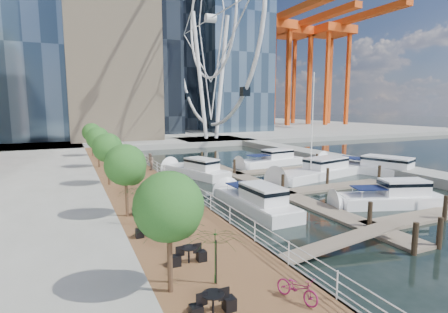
% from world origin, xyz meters
% --- Properties ---
extents(ground, '(520.00, 520.00, 0.00)m').
position_xyz_m(ground, '(0.00, 0.00, 0.00)').
color(ground, black).
rests_on(ground, ground).
extents(boardwalk, '(6.00, 60.00, 1.00)m').
position_xyz_m(boardwalk, '(-9.00, 15.00, 0.50)').
color(boardwalk, brown).
rests_on(boardwalk, ground).
extents(seawall, '(0.25, 60.00, 1.00)m').
position_xyz_m(seawall, '(-6.00, 15.00, 0.50)').
color(seawall, '#595954').
rests_on(seawall, ground).
extents(land_far, '(200.00, 114.00, 1.00)m').
position_xyz_m(land_far, '(0.00, 102.00, 0.50)').
color(land_far, gray).
rests_on(land_far, ground).
extents(breakwater, '(4.00, 60.00, 1.00)m').
position_xyz_m(breakwater, '(20.00, 20.00, 0.50)').
color(breakwater, gray).
rests_on(breakwater, ground).
extents(pier, '(14.00, 12.00, 1.00)m').
position_xyz_m(pier, '(14.00, 52.00, 0.50)').
color(pier, gray).
rests_on(pier, ground).
extents(railing, '(0.10, 60.00, 1.05)m').
position_xyz_m(railing, '(-6.10, 15.00, 1.52)').
color(railing, white).
rests_on(railing, boardwalk).
extents(floating_docks, '(16.00, 34.00, 2.60)m').
position_xyz_m(floating_docks, '(7.97, 9.98, 0.49)').
color(floating_docks, '#6D6051').
rests_on(floating_docks, ground).
extents(ferris_wheel, '(5.80, 45.60, 47.80)m').
position_xyz_m(ferris_wheel, '(14.00, 52.00, 25.92)').
color(ferris_wheel, white).
rests_on(ferris_wheel, ground).
extents(port_cranes, '(40.00, 52.00, 38.00)m').
position_xyz_m(port_cranes, '(67.67, 95.67, 20.00)').
color(port_cranes, '#D84C14').
rests_on(port_cranes, ground).
extents(street_trees, '(2.60, 42.60, 4.60)m').
position_xyz_m(street_trees, '(-11.40, 14.00, 4.29)').
color(street_trees, '#3F2B1C').
rests_on(street_trees, ground).
extents(cafe_tables, '(2.50, 13.70, 0.74)m').
position_xyz_m(cafe_tables, '(-10.40, -2.00, 1.37)').
color(cafe_tables, black).
rests_on(cafe_tables, ground).
extents(yacht_foreground, '(9.50, 5.33, 2.15)m').
position_xyz_m(yacht_foreground, '(8.65, 1.13, 0.00)').
color(yacht_foreground, white).
rests_on(yacht_foreground, ground).
extents(bicycle, '(1.15, 1.84, 0.91)m').
position_xyz_m(bicycle, '(-7.40, -8.44, 1.46)').
color(bicycle, maroon).
rests_on(bicycle, boardwalk).
extents(pedestrian_near, '(0.69, 0.64, 1.58)m').
position_xyz_m(pedestrian_near, '(-7.18, 7.05, 1.79)').
color(pedestrian_near, '#4A4962').
rests_on(pedestrian_near, boardwalk).
extents(pedestrian_mid, '(0.72, 0.93, 1.90)m').
position_xyz_m(pedestrian_mid, '(-6.50, 19.41, 1.95)').
color(pedestrian_mid, '#856A5C').
rests_on(pedestrian_mid, boardwalk).
extents(pedestrian_far, '(1.00, 0.61, 1.59)m').
position_xyz_m(pedestrian_far, '(-9.23, 27.21, 1.80)').
color(pedestrian_far, '#383C46').
rests_on(pedestrian_far, boardwalk).
extents(moored_yachts, '(27.02, 35.26, 11.50)m').
position_xyz_m(moored_yachts, '(9.89, 11.54, 0.00)').
color(moored_yachts, white).
rests_on(moored_yachts, ground).
extents(cafe_seating, '(4.84, 10.92, 2.63)m').
position_xyz_m(cafe_seating, '(-10.74, -3.30, 2.21)').
color(cafe_seating, '#0F3820').
rests_on(cafe_seating, ground).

